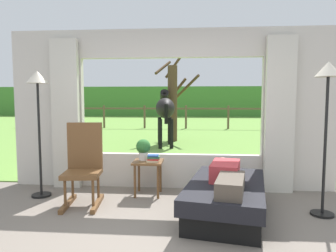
# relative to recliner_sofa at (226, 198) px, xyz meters

# --- Properties ---
(back_wall_with_window) EXTENTS (5.20, 0.12, 2.55)m
(back_wall_with_window) POSITION_rel_recliner_sofa_xyz_m (-0.79, 1.19, 1.03)
(back_wall_with_window) COLOR beige
(back_wall_with_window) RESTS_ON ground_plane
(curtain_panel_left) EXTENTS (0.44, 0.10, 2.40)m
(curtain_panel_left) POSITION_rel_recliner_sofa_xyz_m (-2.48, 1.05, 0.98)
(curtain_panel_left) COLOR beige
(curtain_panel_left) RESTS_ON ground_plane
(curtain_panel_right) EXTENTS (0.44, 0.10, 2.40)m
(curtain_panel_right) POSITION_rel_recliner_sofa_xyz_m (0.90, 1.05, 0.98)
(curtain_panel_right) COLOR beige
(curtain_panel_right) RESTS_ON ground_plane
(outdoor_pasture_lawn) EXTENTS (36.00, 21.68, 0.02)m
(outdoor_pasture_lawn) POSITION_rel_recliner_sofa_xyz_m (-0.79, 12.09, -0.21)
(outdoor_pasture_lawn) COLOR olive
(outdoor_pasture_lawn) RESTS_ON ground_plane
(distant_hill_ridge) EXTENTS (36.00, 2.00, 2.40)m
(distant_hill_ridge) POSITION_rel_recliner_sofa_xyz_m (-0.79, 21.93, 0.98)
(distant_hill_ridge) COLOR #427D32
(distant_hill_ridge) RESTS_ON ground_plane
(recliner_sofa) EXTENTS (1.21, 1.84, 0.42)m
(recliner_sofa) POSITION_rel_recliner_sofa_xyz_m (0.00, 0.00, 0.00)
(recliner_sofa) COLOR black
(recliner_sofa) RESTS_ON ground_plane
(reclining_person) EXTENTS (0.45, 1.43, 0.22)m
(reclining_person) POSITION_rel_recliner_sofa_xyz_m (-0.00, -0.05, 0.30)
(reclining_person) COLOR #B23338
(reclining_person) RESTS_ON recliner_sofa
(rocking_chair) EXTENTS (0.54, 0.73, 1.12)m
(rocking_chair) POSITION_rel_recliner_sofa_xyz_m (-1.92, 0.29, 0.33)
(rocking_chair) COLOR brown
(rocking_chair) RESTS_ON ground_plane
(side_table) EXTENTS (0.44, 0.44, 0.52)m
(side_table) POSITION_rel_recliner_sofa_xyz_m (-1.09, 0.74, 0.21)
(side_table) COLOR brown
(side_table) RESTS_ON ground_plane
(potted_plant) EXTENTS (0.22, 0.22, 0.32)m
(potted_plant) POSITION_rel_recliner_sofa_xyz_m (-1.17, 0.80, 0.48)
(potted_plant) COLOR silver
(potted_plant) RESTS_ON side_table
(book_stack) EXTENTS (0.19, 0.15, 0.11)m
(book_stack) POSITION_rel_recliner_sofa_xyz_m (-1.00, 0.68, 0.35)
(book_stack) COLOR beige
(book_stack) RESTS_ON side_table
(floor_lamp_left) EXTENTS (0.32, 0.32, 1.86)m
(floor_lamp_left) POSITION_rel_recliner_sofa_xyz_m (-2.67, 0.55, 1.28)
(floor_lamp_left) COLOR black
(floor_lamp_left) RESTS_ON ground_plane
(floor_lamp_right) EXTENTS (0.32, 0.32, 1.90)m
(floor_lamp_right) POSITION_rel_recliner_sofa_xyz_m (1.20, 0.10, 1.31)
(floor_lamp_right) COLOR black
(floor_lamp_right) RESTS_ON ground_plane
(horse) EXTENTS (0.72, 1.82, 1.73)m
(horse) POSITION_rel_recliner_sofa_xyz_m (-1.27, 5.50, 0.94)
(horse) COLOR black
(horse) RESTS_ON outdoor_pasture_lawn
(pasture_tree) EXTENTS (1.49, 1.24, 3.06)m
(pasture_tree) POSITION_rel_recliner_sofa_xyz_m (-1.11, 6.65, 1.17)
(pasture_tree) COLOR #4C3823
(pasture_tree) RESTS_ON outdoor_pasture_lawn
(pasture_fence_line) EXTENTS (16.10, 0.10, 1.10)m
(pasture_fence_line) POSITION_rel_recliner_sofa_xyz_m (-0.79, 11.08, 0.53)
(pasture_fence_line) COLOR brown
(pasture_fence_line) RESTS_ON outdoor_pasture_lawn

